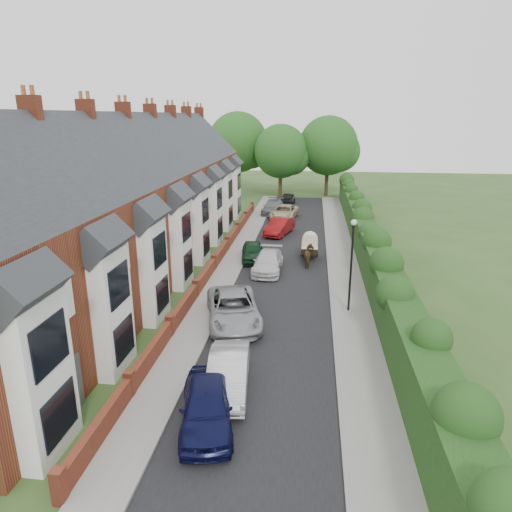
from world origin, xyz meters
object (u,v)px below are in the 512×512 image
Objects in this scene: car_green at (253,251)px; horse at (309,256)px; lamppost at (352,254)px; car_grey at (273,207)px; car_white at (268,262)px; horse_cart at (310,244)px; car_beige at (284,212)px; car_red at (280,227)px; car_silver_b at (233,309)px; car_silver_a at (228,373)px; car_black at (287,199)px; car_navy at (207,405)px.

car_green is 4.27m from horse.
car_grey is (-6.40, 25.40, -2.57)m from lamppost.
horse_cart is (2.79, 3.35, 0.46)m from car_white.
car_white is 0.91× the size of car_beige.
car_red reaches higher than car_white.
car_silver_b is 1.11× the size of car_grey.
lamppost reaches higher than car_silver_a.
car_black is at bearing 99.44° from lamppost.
car_beige reaches higher than car_green.
horse_cart is (4.16, 0.97, 0.46)m from car_green.
lamppost is at bearing 100.75° from horse.
car_black is (-0.13, 24.78, 0.02)m from car_white.
car_beige is at bearing 76.60° from car_green.
car_navy reaches higher than car_black.
car_beige is (0.02, 16.77, 0.03)m from car_white.
lamppost is 8.38m from horse.
lamppost is at bearing 4.53° from car_silver_b.
car_silver_a is at bearing -89.64° from car_white.
horse is at bearing -57.76° from car_red.
car_black is (1.25, 22.40, 0.01)m from car_green.
car_silver_a is 1.58× the size of horse_cart.
car_grey is 5.74m from car_black.
car_navy is at bearing 74.13° from horse.
car_red is at bearing 83.70° from car_silver_a.
car_red is (0.97, 18.51, -0.03)m from car_silver_b.
lamppost is 1.28× the size of car_black.
lamppost is 1.03× the size of car_grey.
car_white is at bearing 83.54° from car_silver_a.
car_black is at bearing 97.75° from horse_cart.
car_silver_b is at bearing -87.30° from car_black.
horse is 0.65× the size of horse_cart.
car_grey reaches higher than car_black.
car_navy reaches higher than car_red.
car_silver_a is 1.10× the size of car_green.
car_navy is 33.19m from car_beige.
horse_cart reaches higher than car_red.
car_beige reaches higher than car_black.
car_red is at bearing -77.69° from car_grey.
car_beige is 1.01× the size of car_grey.
car_silver_a is 0.87× the size of car_grey.
car_white is 1.69× the size of horse_cart.
car_silver_b is at bearing 81.76° from car_navy.
horse_cart is at bearing 57.50° from car_silver_b.
horse_cart reaches higher than car_green.
car_silver_a is at bearing -82.74° from car_beige.
car_silver_a is (-5.15, -8.04, -2.58)m from lamppost.
car_grey is (-1.25, 33.44, 0.01)m from car_silver_a.
car_grey is at bearing 76.16° from car_silver_b.
car_red is (0.15, 24.47, 0.03)m from car_silver_a.
car_black reaches higher than car_green.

